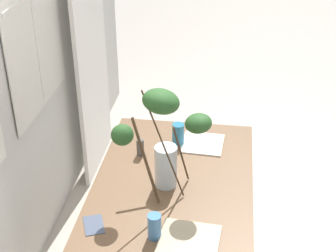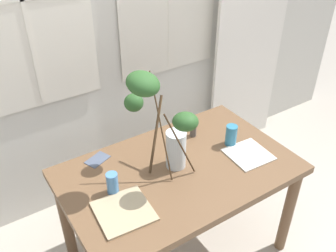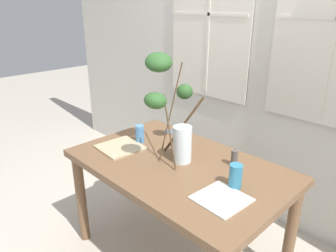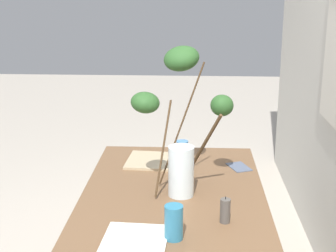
# 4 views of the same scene
# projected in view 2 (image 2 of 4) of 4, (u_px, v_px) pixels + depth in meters

# --- Properties ---
(ground) EXTENTS (14.00, 14.00, 0.00)m
(ground) POSITION_uv_depth(u_px,v_px,m) (177.00, 250.00, 2.63)
(ground) COLOR #B7AD9E
(back_wall_with_windows) EXTENTS (5.09, 0.14, 2.69)m
(back_wall_with_windows) POSITION_uv_depth(u_px,v_px,m) (102.00, 25.00, 2.53)
(back_wall_with_windows) COLOR beige
(back_wall_with_windows) RESTS_ON ground
(curtain_sheer_side) EXTENTS (0.75, 0.03, 2.60)m
(curtain_sheer_side) POSITION_uv_depth(u_px,v_px,m) (254.00, 9.00, 3.02)
(curtain_sheer_side) COLOR silver
(curtain_sheer_side) RESTS_ON ground
(dining_table) EXTENTS (1.38, 0.86, 0.76)m
(dining_table) POSITION_uv_depth(u_px,v_px,m) (179.00, 181.00, 2.26)
(dining_table) COLOR brown
(dining_table) RESTS_ON ground
(vase_with_branches) EXTENTS (0.36, 0.53, 0.70)m
(vase_with_branches) POSITION_uv_depth(u_px,v_px,m) (163.00, 122.00, 1.99)
(vase_with_branches) COLOR silver
(vase_with_branches) RESTS_ON dining_table
(drinking_glass_blue_left) EXTENTS (0.06, 0.06, 0.13)m
(drinking_glass_blue_left) POSITION_uv_depth(u_px,v_px,m) (112.00, 183.00, 2.00)
(drinking_glass_blue_left) COLOR #4C84BC
(drinking_glass_blue_left) RESTS_ON dining_table
(drinking_glass_blue_right) EXTENTS (0.07, 0.07, 0.14)m
(drinking_glass_blue_right) POSITION_uv_depth(u_px,v_px,m) (231.00, 135.00, 2.37)
(drinking_glass_blue_right) COLOR teal
(drinking_glass_blue_right) RESTS_ON dining_table
(plate_square_left) EXTENTS (0.30, 0.30, 0.01)m
(plate_square_left) POSITION_uv_depth(u_px,v_px,m) (124.00, 211.00, 1.91)
(plate_square_left) COLOR tan
(plate_square_left) RESTS_ON dining_table
(plate_square_right) EXTENTS (0.26, 0.26, 0.01)m
(plate_square_right) POSITION_uv_depth(u_px,v_px,m) (248.00, 154.00, 2.31)
(plate_square_right) COLOR silver
(plate_square_right) RESTS_ON dining_table
(napkin_folded) EXTENTS (0.17, 0.14, 0.00)m
(napkin_folded) POSITION_uv_depth(u_px,v_px,m) (97.00, 160.00, 2.27)
(napkin_folded) COLOR #4C566B
(napkin_folded) RESTS_ON dining_table
(pillar_candle) EXTENTS (0.04, 0.04, 0.12)m
(pillar_candle) POSITION_uv_depth(u_px,v_px,m) (193.00, 129.00, 2.45)
(pillar_candle) COLOR #514C47
(pillar_candle) RESTS_ON dining_table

